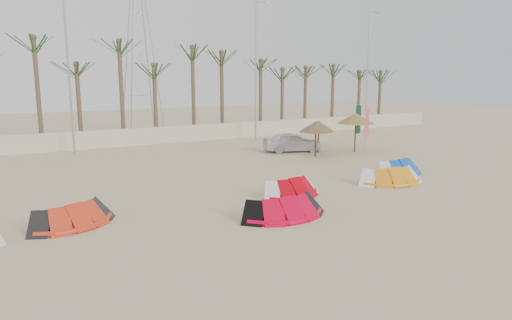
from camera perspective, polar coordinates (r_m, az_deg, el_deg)
ground at (r=16.87m, az=10.30°, el=-7.57°), size 120.00×120.00×0.00m
boundary_wall at (r=36.04m, az=-12.80°, el=2.99°), size 60.00×0.30×1.30m
palm_line at (r=37.40m, az=-12.87°, el=12.15°), size 52.00×4.00×7.70m
lamp_b at (r=32.51m, az=-22.36°, el=10.74°), size 1.25×0.14×11.00m
lamp_c at (r=37.13m, az=-0.02°, el=11.38°), size 1.25×0.14×11.00m
lamp_d at (r=44.34m, az=13.81°, el=10.94°), size 1.25×0.14×11.00m
pylon at (r=42.11m, az=-13.89°, el=3.10°), size 3.00×3.00×14.00m
kite_red_left at (r=17.43m, az=-22.03°, el=-6.17°), size 3.41×2.37×0.90m
kite_red_mid at (r=17.16m, az=3.03°, el=-5.64°), size 3.37×1.57×0.90m
kite_red_right at (r=20.15m, az=4.15°, el=-3.22°), size 3.12×1.87×0.90m
kite_orange at (r=23.28m, az=16.05°, el=-1.74°), size 3.49×2.12×0.90m
kite_blue at (r=25.71m, az=17.19°, el=-0.68°), size 3.05×1.68×0.90m
parasol_left at (r=29.69m, az=7.50°, el=4.17°), size 2.17×2.17×2.32m
parasol_mid at (r=31.38m, az=7.83°, el=4.27°), size 2.06×2.06×2.20m
parasol_right at (r=32.03m, az=12.37°, el=5.10°), size 2.58×2.58×2.67m
flag_pink at (r=33.41m, az=13.68°, el=4.40°), size 0.45×0.07×3.07m
flag_green at (r=34.77m, az=12.54°, el=4.83°), size 0.45×0.13×3.22m
car at (r=31.66m, az=4.53°, el=2.27°), size 4.31×2.86×1.36m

